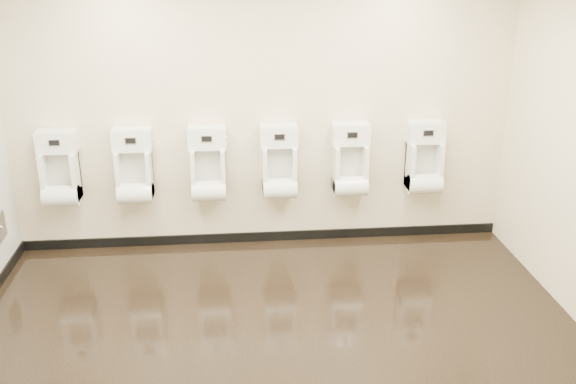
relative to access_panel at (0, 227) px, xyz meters
name	(u,v)px	position (x,y,z in m)	size (l,w,h in m)	color
ground	(277,332)	(2.48, -1.20, -0.50)	(5.00, 3.50, 0.00)	black
back_wall	(263,112)	(2.48, 0.55, 0.90)	(5.00, 0.02, 2.80)	beige
front_wall	(303,288)	(2.48, -2.95, 0.90)	(5.00, 0.02, 2.80)	beige
skirting_back	(265,236)	(2.48, 0.54, -0.45)	(5.00, 0.02, 0.10)	black
access_panel	(0,227)	(0.00, 0.00, 0.00)	(0.04, 0.25, 0.25)	#9E9EA3
urinal_0	(60,174)	(0.49, 0.42, 0.36)	(0.39, 0.29, 0.72)	white
urinal_1	(134,171)	(1.20, 0.42, 0.36)	(0.39, 0.29, 0.72)	white
urinal_2	(208,169)	(1.93, 0.42, 0.36)	(0.39, 0.29, 0.72)	white
urinal_3	(279,167)	(2.63, 0.42, 0.36)	(0.39, 0.29, 0.72)	white
urinal_4	(350,165)	(3.35, 0.42, 0.36)	(0.39, 0.29, 0.72)	white
urinal_5	(424,163)	(4.12, 0.42, 0.36)	(0.39, 0.29, 0.72)	white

